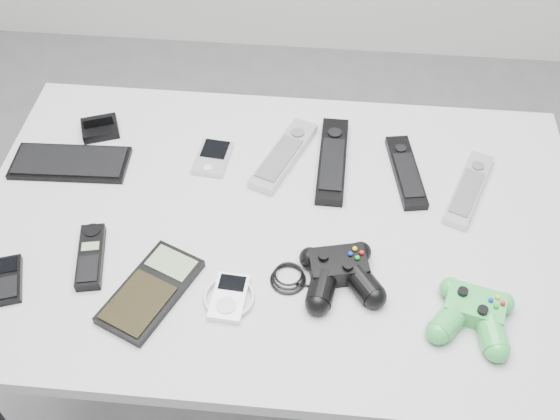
# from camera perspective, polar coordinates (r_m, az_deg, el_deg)

# --- Properties ---
(desk) EXTENTS (1.15, 0.74, 0.77)m
(desk) POSITION_cam_1_polar(r_m,az_deg,el_deg) (1.29, -0.19, -2.96)
(desk) COLOR #9F9FA1
(desk) RESTS_ON floor
(pda_keyboard) EXTENTS (0.24, 0.11, 0.01)m
(pda_keyboard) POSITION_cam_1_polar(r_m,az_deg,el_deg) (1.40, -17.79, 3.97)
(pda_keyboard) COLOR black
(pda_keyboard) RESTS_ON desk
(dock_bracket) EXTENTS (0.09, 0.09, 0.04)m
(dock_bracket) POSITION_cam_1_polar(r_m,az_deg,el_deg) (1.45, -15.48, 7.18)
(dock_bracket) COLOR black
(dock_bracket) RESTS_ON desk
(pda) EXTENTS (0.07, 0.11, 0.02)m
(pda) POSITION_cam_1_polar(r_m,az_deg,el_deg) (1.35, -5.88, 4.58)
(pda) COLOR #ABAAB1
(pda) RESTS_ON desk
(remote_silver_a) EXTENTS (0.13, 0.22, 0.02)m
(remote_silver_a) POSITION_cam_1_polar(r_m,az_deg,el_deg) (1.34, 0.35, 4.84)
(remote_silver_a) COLOR #ABAAB1
(remote_silver_a) RESTS_ON desk
(remote_black_a) EXTENTS (0.06, 0.24, 0.02)m
(remote_black_a) POSITION_cam_1_polar(r_m,az_deg,el_deg) (1.34, 4.59, 4.39)
(remote_black_a) COLOR black
(remote_black_a) RESTS_ON desk
(remote_black_b) EXTENTS (0.08, 0.20, 0.02)m
(remote_black_b) POSITION_cam_1_polar(r_m,az_deg,el_deg) (1.34, 10.92, 3.34)
(remote_black_b) COLOR black
(remote_black_b) RESTS_ON desk
(remote_silver_b) EXTENTS (0.12, 0.21, 0.02)m
(remote_silver_b) POSITION_cam_1_polar(r_m,az_deg,el_deg) (1.33, 16.12, 1.79)
(remote_silver_b) COLOR #AFAEB5
(remote_silver_b) RESTS_ON desk
(mobile_phone) EXTENTS (0.07, 0.11, 0.02)m
(mobile_phone) POSITION_cam_1_polar(r_m,az_deg,el_deg) (1.24, -22.60, -5.63)
(mobile_phone) COLOR black
(mobile_phone) RESTS_ON desk
(cordless_handset) EXTENTS (0.07, 0.14, 0.02)m
(cordless_handset) POSITION_cam_1_polar(r_m,az_deg,el_deg) (1.22, -16.16, -3.89)
(cordless_handset) COLOR black
(cordless_handset) RESTS_ON desk
(calculator) EXTENTS (0.17, 0.21, 0.02)m
(calculator) POSITION_cam_1_polar(r_m,az_deg,el_deg) (1.15, -11.19, -6.91)
(calculator) COLOR black
(calculator) RESTS_ON desk
(mp3_player) EXTENTS (0.09, 0.10, 0.02)m
(mp3_player) POSITION_cam_1_polar(r_m,az_deg,el_deg) (1.13, -4.46, -7.57)
(mp3_player) COLOR white
(mp3_player) RESTS_ON desk
(controller_black) EXTENTS (0.26, 0.20, 0.05)m
(controller_black) POSITION_cam_1_polar(r_m,az_deg,el_deg) (1.14, 5.23, -5.37)
(controller_black) COLOR black
(controller_black) RESTS_ON desk
(controller_green) EXTENTS (0.17, 0.17, 0.05)m
(controller_green) POSITION_cam_1_polar(r_m,az_deg,el_deg) (1.13, 16.49, -8.56)
(controller_green) COLOR green
(controller_green) RESTS_ON desk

